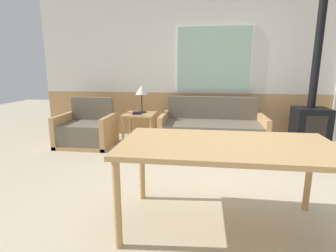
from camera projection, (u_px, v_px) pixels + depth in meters
ground_plane at (231, 200)px, 2.76m from camera, size 16.00×16.00×0.00m
wall_back at (221, 68)px, 5.01m from camera, size 7.20×0.09×2.70m
couch at (212, 132)px, 4.66m from camera, size 1.81×0.86×0.84m
armchair at (87, 131)px, 4.66m from camera, size 0.94×0.74×0.83m
side_table at (140, 118)px, 4.79m from camera, size 0.56×0.56×0.55m
table_lamp at (142, 91)px, 4.78m from camera, size 0.22×0.22×0.50m
book_stack at (137, 113)px, 4.67m from camera, size 0.17×0.16×0.04m
dining_table at (227, 152)px, 2.16m from camera, size 1.76×0.91×0.76m
wood_stove at (311, 116)px, 4.42m from camera, size 0.54×0.50×2.42m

